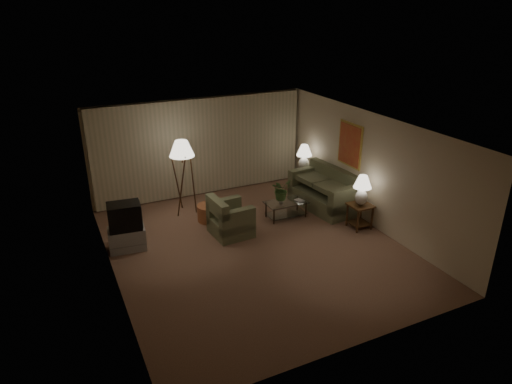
% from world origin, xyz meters
% --- Properties ---
extents(ground, '(7.00, 7.00, 0.00)m').
position_xyz_m(ground, '(0.00, 0.00, 0.00)').
color(ground, '#966953').
rests_on(ground, ground).
extents(room_shell, '(6.04, 7.02, 2.72)m').
position_xyz_m(room_shell, '(0.02, 1.51, 1.75)').
color(room_shell, beige).
rests_on(room_shell, ground).
extents(sofa, '(2.07, 1.33, 0.83)m').
position_xyz_m(sofa, '(2.50, 1.15, 0.42)').
color(sofa, '#707753').
rests_on(sofa, ground).
extents(armchair, '(1.00, 0.96, 0.75)m').
position_xyz_m(armchair, '(-0.25, 0.81, 0.37)').
color(armchair, '#707753').
rests_on(armchair, ground).
extents(side_table_near, '(0.51, 0.51, 0.60)m').
position_xyz_m(side_table_near, '(2.65, -0.20, 0.41)').
color(side_table_near, '#371E0F').
rests_on(side_table_near, ground).
extents(side_table_far, '(0.52, 0.44, 0.60)m').
position_xyz_m(side_table_far, '(2.65, 2.40, 0.40)').
color(side_table_far, '#371E0F').
rests_on(side_table_far, ground).
extents(table_lamp_near, '(0.42, 0.42, 0.73)m').
position_xyz_m(table_lamp_near, '(2.65, -0.20, 1.03)').
color(table_lamp_near, silver).
rests_on(table_lamp_near, side_table_near).
extents(table_lamp_far, '(0.44, 0.44, 0.75)m').
position_xyz_m(table_lamp_far, '(2.65, 2.40, 1.04)').
color(table_lamp_far, silver).
rests_on(table_lamp_far, side_table_far).
extents(coffee_table, '(1.04, 0.57, 0.41)m').
position_xyz_m(coffee_table, '(1.35, 1.05, 0.28)').
color(coffee_table, silver).
rests_on(coffee_table, ground).
extents(tv_cabinet, '(0.88, 0.65, 0.50)m').
position_xyz_m(tv_cabinet, '(-2.55, 1.14, 0.25)').
color(tv_cabinet, '#A3A3A5').
rests_on(tv_cabinet, ground).
extents(crt_tv, '(0.78, 0.63, 0.58)m').
position_xyz_m(crt_tv, '(-2.55, 1.14, 0.79)').
color(crt_tv, black).
rests_on(crt_tv, tv_cabinet).
extents(floor_lamp, '(0.62, 0.62, 1.91)m').
position_xyz_m(floor_lamp, '(-0.84, 2.42, 1.00)').
color(floor_lamp, '#371E0F').
rests_on(floor_lamp, ground).
extents(ottoman, '(0.63, 0.63, 0.40)m').
position_xyz_m(ottoman, '(-0.44, 1.71, 0.20)').
color(ottoman, '#975A33').
rests_on(ottoman, ground).
extents(vase, '(0.17, 0.17, 0.14)m').
position_xyz_m(vase, '(1.20, 1.05, 0.48)').
color(vase, silver).
rests_on(vase, coffee_table).
extents(flowers, '(0.57, 0.53, 0.53)m').
position_xyz_m(flowers, '(1.20, 1.05, 0.82)').
color(flowers, '#40672D').
rests_on(flowers, vase).
extents(book, '(0.22, 0.27, 0.02)m').
position_xyz_m(book, '(1.60, 0.95, 0.42)').
color(book, olive).
rests_on(book, coffee_table).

